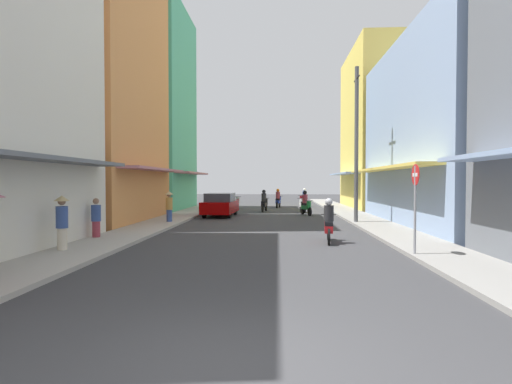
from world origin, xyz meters
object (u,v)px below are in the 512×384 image
object	(u,v)px
parked_car	(220,204)
utility_pole	(356,144)
motorbike_black	(264,202)
motorbike_silver	(237,202)
street_sign_no_entry	(415,197)
pedestrian_crossing	(96,219)
motorbike_white	(302,205)
motorbike_blue	(278,199)
motorbike_maroon	(304,198)
pedestrian_midway	(62,221)
motorbike_green	(306,204)
motorbike_red	(329,223)
pedestrian_far	(169,206)

from	to	relation	value
parked_car	utility_pole	bearing A→B (deg)	-28.43
motorbike_black	parked_car	size ratio (longest dim) A/B	0.43
motorbike_silver	parked_car	size ratio (longest dim) A/B	0.43
utility_pole	street_sign_no_entry	world-z (taller)	utility_pole
pedestrian_crossing	street_sign_no_entry	distance (m)	10.95
motorbike_white	pedestrian_crossing	size ratio (longest dim) A/B	1.16
motorbike_blue	pedestrian_crossing	world-z (taller)	motorbike_blue
motorbike_maroon	pedestrian_crossing	world-z (taller)	motorbike_maroon
motorbike_maroon	street_sign_no_entry	xyz separation A→B (m)	(1.65, -23.13, 1.01)
motorbike_white	pedestrian_midway	distance (m)	18.54
motorbike_black	pedestrian_crossing	bearing A→B (deg)	-111.56
motorbike_white	motorbike_green	distance (m)	2.39
parked_car	street_sign_no_entry	world-z (taller)	street_sign_no_entry
motorbike_blue	pedestrian_crossing	distance (m)	19.82
motorbike_green	parked_car	xyz separation A→B (m)	(-5.35, -1.20, 0.04)
street_sign_no_entry	pedestrian_midway	bearing A→B (deg)	179.51
motorbike_white	motorbike_black	bearing A→B (deg)	168.84
motorbike_red	pedestrian_midway	xyz separation A→B (m)	(-8.23, -2.67, 0.28)
motorbike_green	utility_pole	distance (m)	6.61
motorbike_silver	motorbike_maroon	distance (m)	6.16
motorbike_maroon	motorbike_green	xyz separation A→B (m)	(-0.42, -8.79, 0.00)
motorbike_black	motorbike_red	distance (m)	14.76
motorbike_silver	utility_pole	xyz separation A→B (m)	(7.19, -11.15, 3.55)
parked_car	street_sign_no_entry	distance (m)	15.13
utility_pole	street_sign_no_entry	size ratio (longest dim) A/B	3.00
street_sign_no_entry	motorbike_black	bearing A→B (deg)	105.66
motorbike_blue	motorbike_green	distance (m)	7.37
motorbike_white	parked_car	size ratio (longest dim) A/B	0.43
motorbike_maroon	pedestrian_far	world-z (taller)	pedestrian_far
motorbike_red	pedestrian_crossing	size ratio (longest dim) A/B	1.17
motorbike_maroon	motorbike_black	world-z (taller)	same
motorbike_black	motorbike_white	xyz separation A→B (m)	(2.70, -0.53, -0.20)
parked_car	utility_pole	size ratio (longest dim) A/B	0.52
motorbike_silver	motorbike_green	world-z (taller)	motorbike_green
motorbike_green	pedestrian_midway	bearing A→B (deg)	-120.01
motorbike_blue	parked_car	distance (m)	9.08
motorbike_white	parked_car	distance (m)	6.38
motorbike_black	pedestrian_crossing	size ratio (longest dim) A/B	1.16
motorbike_white	pedestrian_far	distance (m)	10.90
pedestrian_midway	motorbike_white	bearing A→B (deg)	63.87
motorbike_black	pedestrian_far	size ratio (longest dim) A/B	1.08
motorbike_red	street_sign_no_entry	distance (m)	3.59
motorbike_maroon	utility_pole	size ratio (longest dim) A/B	0.22
motorbike_black	street_sign_no_entry	world-z (taller)	street_sign_no_entry
motorbike_green	motorbike_maroon	bearing A→B (deg)	87.28
motorbike_silver	pedestrian_far	size ratio (longest dim) A/B	1.09
motorbike_blue	utility_pole	xyz separation A→B (m)	(3.94, -12.42, 3.35)
parked_car	pedestrian_crossing	size ratio (longest dim) A/B	2.69
motorbike_silver	parked_car	xyz separation A→B (m)	(-0.33, -7.08, 0.24)
motorbike_red	utility_pole	xyz separation A→B (m)	(2.17, 6.32, 3.35)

